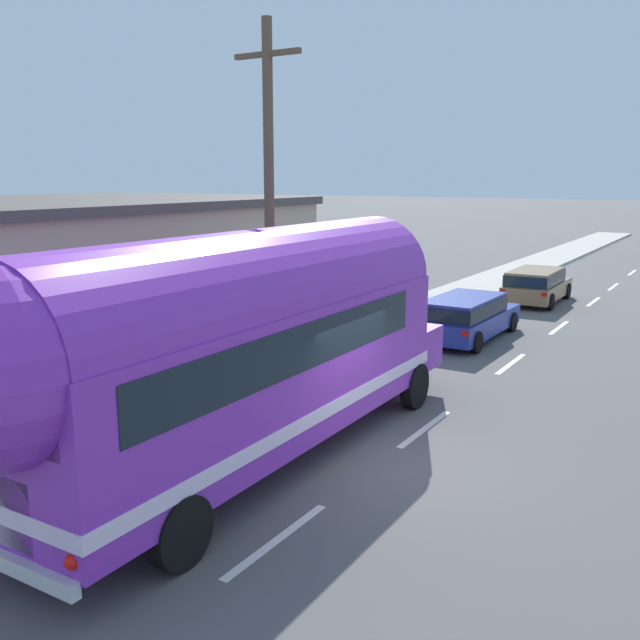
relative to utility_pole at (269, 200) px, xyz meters
The scene contains 7 objects.
ground_plane 7.08m from the utility_pole, 33.76° to the right, with size 300.00×300.00×0.00m, color #565454.
lane_markings 11.13m from the utility_pole, 78.82° to the left, with size 3.84×80.00×0.01m.
sidewalk_slab 8.19m from the utility_pole, 93.98° to the left, with size 2.73×90.00×0.15m, color #ADA89E.
utility_pole is the anchor object (origin of this frame).
painted_bus 5.88m from the utility_pole, 59.92° to the right, with size 2.69×12.01×4.12m.
car_lead 8.09m from the utility_pole, 69.72° to the left, with size 2.02×4.78×1.37m.
car_second 15.06m from the utility_pole, 79.51° to the left, with size 1.99×4.44×1.37m.
Camera 1 is at (5.21, -10.51, 4.99)m, focal length 39.23 mm.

